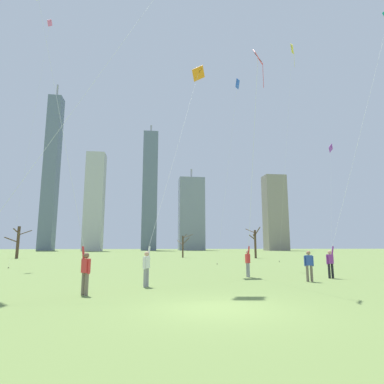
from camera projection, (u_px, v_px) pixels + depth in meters
ground_plane at (219, 309)px, 9.76m from camera, size 400.00×400.00×0.00m
kite_flyer_midfield_left_teal at (345, 200)px, 20.34m from camera, size 9.05×2.92×20.97m
kite_flyer_midfield_center_orange at (167, 191)px, 18.20m from camera, size 4.78×10.00×17.01m
kite_flyer_far_back_white at (69, 177)px, 14.17m from camera, size 4.97×5.73×17.63m
kite_flyer_foreground_left_green at (53, 147)px, 13.73m from camera, size 7.94×8.52×21.17m
kite_flyer_midfield_right_red at (249, 237)px, 19.39m from camera, size 0.93×5.08×12.34m
bystander_far_off_by_trees at (309, 264)px, 17.21m from camera, size 0.51×0.25×1.62m
distant_kite_drifting_left_purple at (331, 154)px, 41.40m from camera, size 4.20×4.75×15.12m
distant_kite_low_near_trees_yellow at (291, 66)px, 35.03m from camera, size 0.98×8.31×23.57m
distant_kite_high_overhead_pink at (46, 43)px, 35.70m from camera, size 0.29×5.37×27.57m
distant_kite_drifting_right_blue at (236, 98)px, 32.39m from camera, size 1.56×4.96×18.56m
bare_tree_leftmost at (183, 245)px, 53.24m from camera, size 2.55×2.97×3.84m
bare_tree_left_of_center at (255, 242)px, 50.73m from camera, size 1.54×3.11×4.83m
bare_tree_right_of_center at (18, 241)px, 49.44m from camera, size 3.46×1.70×4.91m
skyline_short_annex at (191, 214)px, 144.61m from camera, size 11.33×7.96×36.85m
skyline_tall_tower at (150, 190)px, 141.70m from camera, size 6.41×8.44×56.30m
skyline_squat_block at (95, 201)px, 122.66m from camera, size 6.86×7.02×37.51m
skyline_mid_tower_left at (275, 213)px, 136.45m from camera, size 9.00×6.78×31.88m
skyline_wide_slab at (51, 171)px, 142.14m from camera, size 5.76×6.66×75.77m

